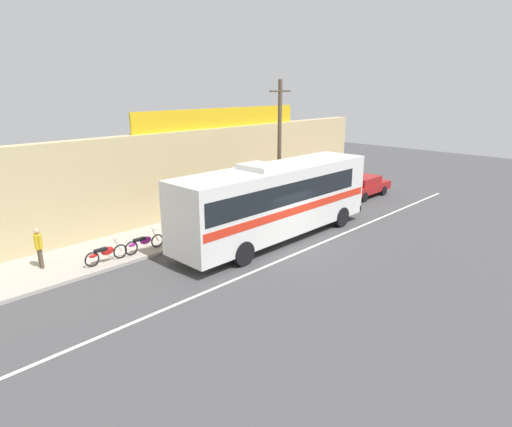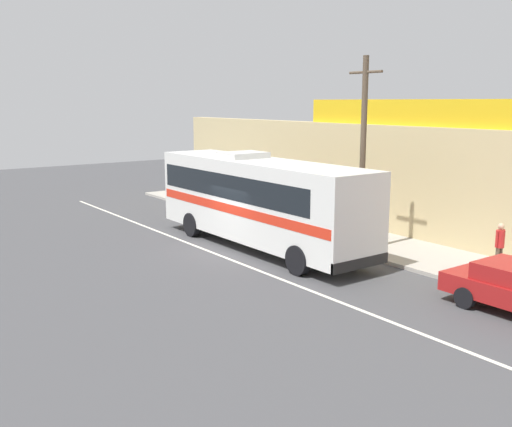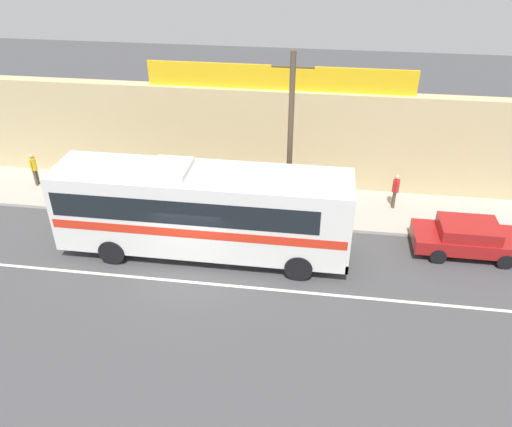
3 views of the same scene
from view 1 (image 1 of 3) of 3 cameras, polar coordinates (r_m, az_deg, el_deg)
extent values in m
plane|color=#444447|center=(20.12, 4.63, -4.27)|extent=(70.00, 70.00, 0.00)
cube|color=#A8A399|center=(23.55, -5.15, -0.99)|extent=(30.00, 3.60, 0.14)
cube|color=tan|center=(24.61, -8.59, 5.25)|extent=(30.00, 0.70, 4.80)
cube|color=gold|center=(25.80, -4.37, 12.51)|extent=(12.08, 0.12, 1.10)
cube|color=silver|center=(19.66, 6.43, -4.82)|extent=(30.00, 0.14, 0.01)
cube|color=silver|center=(20.42, 2.74, 1.94)|extent=(11.24, 2.52, 3.10)
cube|color=black|center=(19.97, 1.90, 3.24)|extent=(9.89, 2.54, 0.96)
cube|color=red|center=(20.50, 2.73, 1.13)|extent=(11.01, 2.53, 0.36)
cube|color=black|center=(24.70, 11.41, 5.25)|extent=(0.04, 2.27, 1.40)
cube|color=black|center=(25.10, 11.16, 1.17)|extent=(0.12, 2.52, 0.36)
cube|color=silver|center=(19.26, 0.58, 6.16)|extent=(1.40, 1.76, 0.24)
cylinder|color=black|center=(24.38, 6.58, 0.68)|extent=(1.04, 0.32, 1.04)
cylinder|color=black|center=(23.10, 11.17, -0.43)|extent=(1.04, 0.32, 1.04)
cylinder|color=black|center=(19.43, -6.55, -3.46)|extent=(1.04, 0.32, 1.04)
cylinder|color=black|center=(17.79, -1.72, -5.27)|extent=(1.04, 0.32, 1.04)
cube|color=maroon|center=(29.81, 13.96, 3.38)|extent=(4.30, 1.80, 0.56)
cube|color=maroon|center=(29.61, 13.93, 4.33)|extent=(2.24, 1.62, 0.48)
cube|color=black|center=(30.33, 14.72, 4.48)|extent=(0.21, 1.52, 0.34)
cylinder|color=black|center=(31.34, 13.74, 3.46)|extent=(0.62, 0.20, 0.62)
cylinder|color=black|center=(30.55, 16.48, 2.92)|extent=(0.62, 0.20, 0.62)
cylinder|color=black|center=(29.26, 11.24, 2.71)|extent=(0.62, 0.20, 0.62)
cylinder|color=black|center=(28.41, 14.11, 2.11)|extent=(0.62, 0.20, 0.62)
cylinder|color=brown|center=(24.01, 3.10, 8.52)|extent=(0.22, 0.22, 7.32)
cylinder|color=brown|center=(23.78, 3.22, 15.85)|extent=(1.60, 0.10, 0.10)
torus|color=black|center=(19.87, -12.92, -3.54)|extent=(0.62, 0.06, 0.62)
torus|color=black|center=(19.25, -16.14, -4.44)|extent=(0.62, 0.06, 0.62)
cylinder|color=silver|center=(19.73, -13.17, -2.78)|extent=(0.34, 0.04, 0.65)
cylinder|color=silver|center=(19.58, -13.47, -1.96)|extent=(0.03, 0.56, 0.03)
ellipsoid|color=#991E8C|center=(19.52, -14.38, -3.44)|extent=(0.56, 0.22, 0.34)
cube|color=black|center=(19.34, -15.15, -3.32)|extent=(0.52, 0.20, 0.10)
ellipsoid|color=#991E8C|center=(19.23, -16.02, -4.01)|extent=(0.36, 0.14, 0.16)
torus|color=black|center=(19.04, -17.50, -4.79)|extent=(0.62, 0.06, 0.62)
torus|color=black|center=(18.55, -20.84, -5.70)|extent=(0.62, 0.06, 0.62)
cylinder|color=silver|center=(18.91, -17.79, -4.00)|extent=(0.34, 0.04, 0.65)
cylinder|color=silver|center=(18.76, -18.14, -3.16)|extent=(0.03, 0.56, 0.03)
ellipsoid|color=red|center=(18.75, -19.03, -4.68)|extent=(0.56, 0.22, 0.34)
cube|color=black|center=(18.59, -19.84, -4.54)|extent=(0.52, 0.20, 0.10)
ellipsoid|color=red|center=(18.52, -20.71, -5.25)|extent=(0.36, 0.14, 0.16)
cylinder|color=brown|center=(19.32, -26.67, -5.23)|extent=(0.13, 0.13, 0.80)
cylinder|color=brown|center=(19.16, -26.48, -5.38)|extent=(0.13, 0.13, 0.80)
cylinder|color=gold|center=(19.02, -26.84, -3.33)|extent=(0.30, 0.30, 0.60)
sphere|color=tan|center=(18.89, -27.01, -2.07)|extent=(0.22, 0.22, 0.22)
cylinder|color=gold|center=(19.19, -27.06, -3.09)|extent=(0.08, 0.08, 0.55)
cylinder|color=gold|center=(18.83, -26.65, -3.39)|extent=(0.08, 0.08, 0.55)
cylinder|color=brown|center=(29.38, 6.10, 3.44)|extent=(0.13, 0.13, 0.79)
cylinder|color=brown|center=(29.28, 6.38, 3.39)|extent=(0.13, 0.13, 0.79)
cylinder|color=red|center=(29.18, 6.28, 4.74)|extent=(0.30, 0.30, 0.60)
sphere|color=tan|center=(29.10, 6.31, 5.58)|extent=(0.22, 0.22, 0.22)
cylinder|color=red|center=(29.30, 5.97, 4.86)|extent=(0.08, 0.08, 0.55)
cylinder|color=red|center=(29.06, 6.59, 4.74)|extent=(0.08, 0.08, 0.55)
camera|label=2|loc=(33.42, 45.83, 9.37)|focal=41.13mm
camera|label=3|loc=(20.10, 58.15, 23.56)|focal=35.72mm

